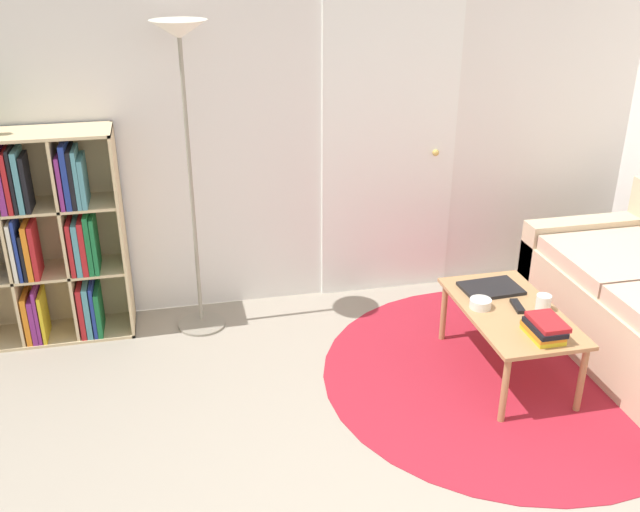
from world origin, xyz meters
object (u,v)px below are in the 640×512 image
object	(u,v)px
floor_lamp	(183,81)
bowl	(480,304)
laptop	(491,288)
cup	(543,303)
coffee_table	(510,316)
bookshelf	(35,240)

from	to	relation	value
floor_lamp	bowl	world-z (taller)	floor_lamp
floor_lamp	bowl	bearing A→B (deg)	-29.72
laptop	cup	size ratio (longest dim) A/B	3.79
floor_lamp	coffee_table	size ratio (longest dim) A/B	2.05
bookshelf	cup	bearing A→B (deg)	-20.81
bowl	cup	world-z (taller)	cup
coffee_table	bookshelf	bearing A→B (deg)	158.87
floor_lamp	coffee_table	bearing A→B (deg)	-28.79
coffee_table	floor_lamp	bearing A→B (deg)	151.21
bookshelf	laptop	distance (m)	2.71
bookshelf	cup	size ratio (longest dim) A/B	14.09
coffee_table	bowl	distance (m)	0.18
bookshelf	bowl	world-z (taller)	bookshelf
bookshelf	coffee_table	distance (m)	2.80
floor_lamp	bookshelf	bearing A→B (deg)	174.47
coffee_table	bowl	size ratio (longest dim) A/B	7.61
bowl	cup	size ratio (longest dim) A/B	1.31
cup	floor_lamp	bearing A→B (deg)	152.29
coffee_table	bowl	world-z (taller)	bowl
floor_lamp	cup	distance (m)	2.34
laptop	coffee_table	bearing A→B (deg)	-87.75
floor_lamp	laptop	size ratio (longest dim) A/B	5.42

